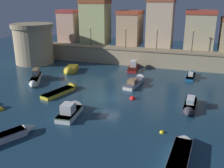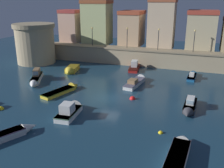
% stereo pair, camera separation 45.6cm
% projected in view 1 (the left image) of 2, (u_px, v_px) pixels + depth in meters
% --- Properties ---
extents(ground_plane, '(100.15, 100.15, 0.00)m').
position_uv_depth(ground_plane, '(109.00, 98.00, 32.71)').
color(ground_plane, '#19384C').
extents(quay_wall, '(39.18, 3.25, 3.15)m').
position_uv_depth(quay_wall, '(141.00, 57.00, 48.51)').
color(quay_wall, tan).
rests_on(quay_wall, ground).
extents(old_town_backdrop, '(36.35, 6.13, 9.31)m').
position_uv_depth(old_town_backdrop, '(145.00, 27.00, 50.38)').
color(old_town_backdrop, tan).
rests_on(old_town_backdrop, ground).
extents(fortress_tower, '(7.93, 7.93, 7.62)m').
position_uv_depth(fortress_tower, '(34.00, 43.00, 49.35)').
color(fortress_tower, tan).
rests_on(fortress_tower, ground).
extents(quay_lamp_0, '(0.32, 0.32, 3.64)m').
position_uv_depth(quay_lamp_0, '(91.00, 34.00, 50.32)').
color(quay_lamp_0, black).
rests_on(quay_lamp_0, quay_wall).
extents(quay_lamp_1, '(0.32, 0.32, 3.83)m').
position_uv_depth(quay_lamp_1, '(126.00, 35.00, 48.11)').
color(quay_lamp_1, black).
rests_on(quay_lamp_1, quay_wall).
extents(quay_lamp_2, '(0.32, 0.32, 3.87)m').
position_uv_depth(quay_lamp_2, '(157.00, 36.00, 46.31)').
color(quay_lamp_2, black).
rests_on(quay_lamp_2, quay_wall).
extents(quay_lamp_3, '(0.32, 0.32, 3.91)m').
position_uv_depth(quay_lamp_3, '(193.00, 37.00, 44.41)').
color(quay_lamp_3, black).
rests_on(quay_lamp_3, quay_wall).
extents(moored_boat_0, '(1.84, 6.41, 1.35)m').
position_uv_depth(moored_boat_0, '(181.00, 152.00, 20.52)').
color(moored_boat_0, white).
rests_on(moored_boat_0, ground).
extents(moored_boat_1, '(2.43, 6.66, 2.04)m').
position_uv_depth(moored_boat_1, '(134.00, 66.00, 46.59)').
color(moored_boat_1, red).
rests_on(moored_boat_1, ground).
extents(moored_boat_2, '(1.48, 5.24, 1.64)m').
position_uv_depth(moored_boat_2, '(190.00, 106.00, 29.11)').
color(moored_boat_2, '#333338').
rests_on(moored_boat_2, ground).
extents(moored_boat_3, '(1.40, 5.32, 1.34)m').
position_uv_depth(moored_boat_3, '(191.00, 75.00, 41.44)').
color(moored_boat_3, '#195689').
rests_on(moored_boat_3, ground).
extents(moored_boat_5, '(2.07, 5.13, 2.11)m').
position_uv_depth(moored_boat_5, '(72.00, 110.00, 28.07)').
color(moored_boat_5, white).
rests_on(moored_boat_5, ground).
extents(moored_boat_6, '(2.20, 6.95, 1.52)m').
position_uv_depth(moored_boat_6, '(136.00, 81.00, 38.22)').
color(moored_boat_6, silver).
rests_on(moored_boat_6, ground).
extents(moored_boat_7, '(2.62, 4.90, 1.65)m').
position_uv_depth(moored_boat_7, '(70.00, 70.00, 43.87)').
color(moored_boat_7, gold).
rests_on(moored_boat_7, ground).
extents(moored_boat_9, '(4.11, 6.69, 1.97)m').
position_uv_depth(moored_boat_9, '(35.00, 79.00, 38.77)').
color(moored_boat_9, white).
rests_on(moored_boat_9, ground).
extents(moored_boat_10, '(3.13, 6.58, 1.37)m').
position_uv_depth(moored_boat_10, '(65.00, 90.00, 34.89)').
color(moored_boat_10, gold).
rests_on(moored_boat_10, ground).
extents(moored_boat_12, '(4.20, 6.65, 1.06)m').
position_uv_depth(moored_boat_12, '(4.00, 137.00, 22.83)').
color(moored_boat_12, silver).
rests_on(moored_boat_12, ground).
extents(mooring_buoy_0, '(0.76, 0.76, 0.76)m').
position_uv_depth(mooring_buoy_0, '(133.00, 99.00, 32.40)').
color(mooring_buoy_0, red).
rests_on(mooring_buoy_0, ground).
extents(mooring_buoy_1, '(0.46, 0.46, 0.46)m').
position_uv_depth(mooring_buoy_1, '(162.00, 133.00, 24.26)').
color(mooring_buoy_1, yellow).
rests_on(mooring_buoy_1, ground).
extents(mooring_buoy_2, '(0.69, 0.69, 0.69)m').
position_uv_depth(mooring_buoy_2, '(1.00, 110.00, 29.22)').
color(mooring_buoy_2, yellow).
rests_on(mooring_buoy_2, ground).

